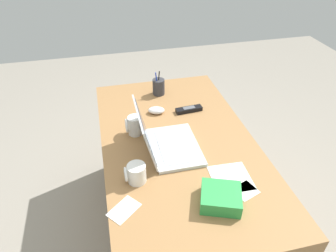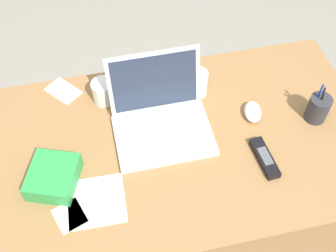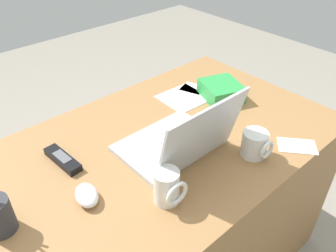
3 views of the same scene
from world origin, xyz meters
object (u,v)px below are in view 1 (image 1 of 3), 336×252
(computer_mouse, at_px, (156,110))
(pen_holder, at_px, (159,87))
(coffee_mug_white, at_px, (136,173))
(snack_bag, at_px, (221,198))
(laptop, at_px, (165,142))
(coffee_mug_tall, at_px, (134,126))
(cordless_phone, at_px, (189,109))

(computer_mouse, bearing_deg, pen_holder, -1.06)
(computer_mouse, xyz_separation_m, pen_holder, (0.22, -0.06, 0.03))
(coffee_mug_white, height_order, snack_bag, coffee_mug_white)
(computer_mouse, distance_m, pen_holder, 0.23)
(coffee_mug_white, bearing_deg, laptop, -44.12)
(computer_mouse, xyz_separation_m, coffee_mug_white, (-0.52, 0.20, 0.03))
(snack_bag, bearing_deg, computer_mouse, 9.80)
(coffee_mug_white, bearing_deg, coffee_mug_tall, -6.79)
(computer_mouse, xyz_separation_m, snack_bag, (-0.72, -0.12, 0.01))
(laptop, xyz_separation_m, pen_holder, (0.55, -0.08, 0.00))
(computer_mouse, height_order, cordless_phone, computer_mouse)
(laptop, relative_size, snack_bag, 2.07)
(pen_holder, distance_m, snack_bag, 0.94)
(coffee_mug_white, distance_m, cordless_phone, 0.63)
(computer_mouse, relative_size, coffee_mug_tall, 0.91)
(computer_mouse, bearing_deg, laptop, -169.59)
(cordless_phone, bearing_deg, pen_holder, 28.92)
(coffee_mug_tall, height_order, cordless_phone, coffee_mug_tall)
(laptop, bearing_deg, coffee_mug_white, 135.88)
(coffee_mug_white, distance_m, coffee_mug_tall, 0.35)
(coffee_mug_white, xyz_separation_m, pen_holder, (0.73, -0.26, 0.01))
(laptop, distance_m, pen_holder, 0.56)
(pen_holder, relative_size, snack_bag, 1.02)
(laptop, distance_m, cordless_phone, 0.38)
(computer_mouse, height_order, coffee_mug_tall, coffee_mug_tall)
(coffee_mug_white, bearing_deg, computer_mouse, -20.80)
(laptop, relative_size, computer_mouse, 3.50)
(cordless_phone, xyz_separation_m, pen_holder, (0.24, 0.13, 0.04))
(coffee_mug_tall, bearing_deg, computer_mouse, -42.42)
(coffee_mug_tall, bearing_deg, laptop, -141.62)
(laptop, height_order, coffee_mug_white, laptop)
(computer_mouse, distance_m, coffee_mug_white, 0.55)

